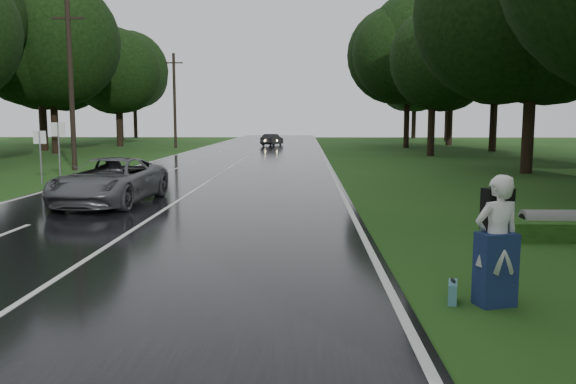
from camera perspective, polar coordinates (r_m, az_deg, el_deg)
name	(u,v)px	position (r m, az deg, el deg)	size (l,w,h in m)	color
ground	(95,256)	(12.74, -18.63, -6.04)	(160.00, 160.00, 0.00)	#214815
road	(226,170)	(32.04, -6.20, 2.15)	(12.00, 140.00, 0.04)	black
lane_center	(226,170)	(32.04, -6.20, 2.20)	(0.12, 140.00, 0.01)	silver
grey_car	(110,181)	(19.99, -17.30, 1.06)	(2.53, 5.49, 1.53)	#505256
far_car	(272,140)	(61.72, -1.60, 5.22)	(1.32, 3.78, 1.25)	black
hitchhiker	(497,245)	(9.32, 20.05, -4.99)	(0.84, 0.80, 2.02)	silver
suitcase	(453,292)	(9.43, 16.07, -9.56)	(0.13, 0.46, 0.32)	teal
culvert	(549,237)	(15.38, 24.54, -4.06)	(0.66, 0.66, 1.33)	slate
utility_pole_mid	(75,170)	(34.25, -20.44, 2.03)	(1.80, 0.28, 9.22)	black
utility_pole_far	(176,148)	(58.34, -11.11, 4.32)	(1.80, 0.28, 9.26)	black
road_sign_a	(42,184)	(27.48, -23.27, 0.72)	(0.56, 0.10, 2.34)	white
road_sign_b	(61,180)	(29.22, -21.70, 1.15)	(0.65, 0.10, 2.70)	white
tree_left_e	(56,153)	(51.85, -22.10, 3.58)	(9.86, 9.86, 15.41)	black
tree_left_f	(120,146)	(63.48, -16.36, 4.39)	(8.80, 8.80, 13.75)	black
tree_right_d	(526,173)	(32.82, 22.59, 1.72)	(9.32, 9.32, 14.56)	black
tree_right_e	(430,156)	(46.07, 13.98, 3.50)	(8.50, 8.50, 13.29)	black
tree_right_f	(406,148)	(58.83, 11.66, 4.33)	(10.63, 10.63, 16.61)	black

